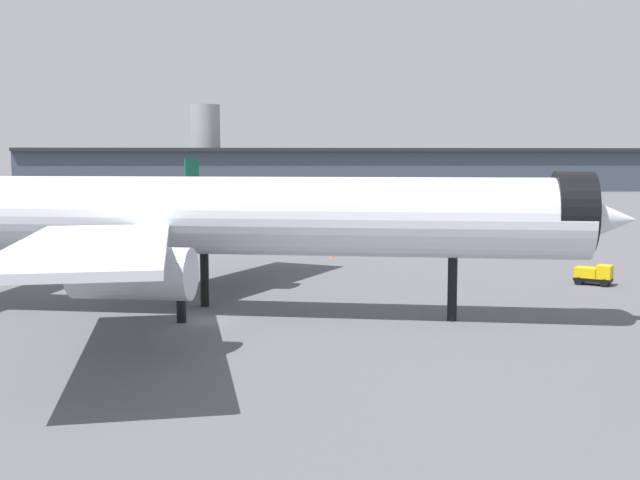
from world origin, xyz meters
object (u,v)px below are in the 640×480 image
baggage_tug_wing (595,274)px  traffic_cone_near_nose (332,254)px  airliner_far_taxiway (143,187)px  airliner_near_gate (222,217)px

baggage_tug_wing → traffic_cone_near_nose: 30.73m
airliner_far_taxiway → traffic_cone_near_nose: bearing=64.8°
airliner_near_gate → baggage_tug_wing: (33.44, 9.51, -6.20)m
airliner_near_gate → traffic_cone_near_nose: 34.83m
airliner_near_gate → airliner_far_taxiway: (-19.17, 123.55, -2.11)m
airliner_far_taxiway → traffic_cone_near_nose: airliner_far_taxiway is taller
airliner_far_taxiway → baggage_tug_wing: bearing=70.6°
traffic_cone_near_nose → baggage_tug_wing: bearing=-46.7°
airliner_near_gate → traffic_cone_near_nose: bearing=83.0°
baggage_tug_wing → airliner_far_taxiway: bearing=153.0°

